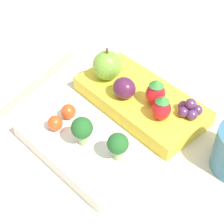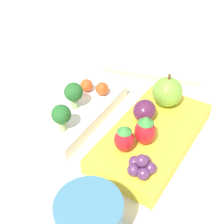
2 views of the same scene
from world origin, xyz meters
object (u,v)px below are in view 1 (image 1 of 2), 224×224
cherry_tomato_1 (55,123)px  plum (124,88)px  strawberry_1 (162,108)px  broccoli_floret_0 (118,144)px  strawberry_0 (156,92)px  cherry_tomato_0 (68,112)px  chopsticks_pair (41,80)px  apple (107,65)px  bento_box_savoury (79,148)px  broccoli_floret_1 (82,129)px  bento_box_fruit (141,100)px  grape_cluster (190,109)px

cherry_tomato_1 → plum: plum is taller
strawberry_1 → broccoli_floret_0: bearing=92.5°
cherry_tomato_1 → strawberry_0: size_ratio=0.48×
cherry_tomato_0 → chopsticks_pair: bearing=-18.9°
apple → bento_box_savoury: bearing=117.9°
bento_box_savoury → broccoli_floret_1: (-0.01, -0.00, 0.04)m
plum → broccoli_floret_1: bearing=101.7°
plum → bento_box_savoury: bearing=98.5°
bento_box_fruit → broccoli_floret_1: 0.15m
cherry_tomato_1 → grape_cluster: grape_cluster is taller
cherry_tomato_1 → plum: 0.13m
cherry_tomato_1 → broccoli_floret_0: bearing=-168.4°
broccoli_floret_0 → apple: (0.14, -0.12, -0.00)m
broccoli_floret_1 → cherry_tomato_0: (0.06, -0.02, -0.02)m
bento_box_savoury → strawberry_1: strawberry_1 is taller
apple → strawberry_1: apple is taller
strawberry_1 → cherry_tomato_0: bearing=41.8°
bento_box_fruit → plum: plum is taller
bento_box_savoury → broccoli_floret_1: size_ratio=4.12×
broccoli_floret_0 → cherry_tomato_0: 0.12m
apple → strawberry_0: 0.10m
apple → cherry_tomato_0: bearing=101.9°
bento_box_savoury → grape_cluster: grape_cluster is taller
cherry_tomato_1 → strawberry_1: size_ratio=0.52×
bento_box_savoury → broccoli_floret_1: bearing=-150.9°
broccoli_floret_0 → cherry_tomato_0: bearing=-4.2°
grape_cluster → plum: bearing=21.0°
strawberry_0 → chopsticks_pair: 0.23m
broccoli_floret_1 → chopsticks_pair: 0.21m
bento_box_savoury → plum: (0.02, -0.12, 0.03)m
cherry_tomato_1 → chopsticks_pair: 0.16m
broccoli_floret_0 → chopsticks_pair: size_ratio=0.22×
bento_box_fruit → broccoli_floret_1: broccoli_floret_1 is taller
apple → strawberry_1: size_ratio=1.34×
apple → strawberry_0: (-0.10, -0.00, -0.00)m
bento_box_fruit → strawberry_1: (-0.06, 0.02, 0.04)m
cherry_tomato_1 → chopsticks_pair: size_ratio=0.11×
cherry_tomato_1 → strawberry_1: (-0.10, -0.13, 0.01)m
bento_box_fruit → chopsticks_pair: bento_box_fruit is taller
bento_box_savoury → plum: bearing=-81.5°
broccoli_floret_0 → grape_cluster: broccoli_floret_0 is taller
strawberry_0 → grape_cluster: 0.06m
broccoli_floret_1 → plum: bearing=-78.3°
broccoli_floret_0 → cherry_tomato_0: broccoli_floret_0 is taller
broccoli_floret_1 → grape_cluster: broccoli_floret_1 is taller
strawberry_1 → bento_box_fruit: bearing=-21.2°
strawberry_0 → broccoli_floret_0: bearing=104.6°
apple → strawberry_0: size_ratio=1.24×
chopsticks_pair → broccoli_floret_1: bearing=160.2°
bento_box_fruit → cherry_tomato_0: bearing=67.0°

